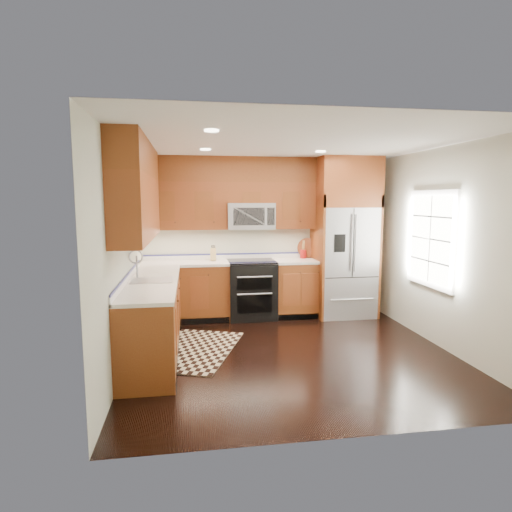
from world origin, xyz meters
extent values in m
plane|color=black|center=(0.00, 0.00, 0.00)|extent=(4.00, 4.00, 0.00)
cube|color=#B6BAA7|center=(0.00, 2.00, 1.30)|extent=(4.00, 0.02, 2.60)
cube|color=#B6BAA7|center=(-2.00, 0.00, 1.30)|extent=(0.02, 4.00, 2.60)
cube|color=#B6BAA7|center=(2.00, 0.00, 1.30)|extent=(0.02, 4.00, 2.60)
cube|color=white|center=(1.98, 0.20, 1.40)|extent=(0.04, 1.10, 1.30)
cube|color=white|center=(1.97, 0.20, 1.40)|extent=(0.02, 0.95, 1.15)
cube|color=brown|center=(-1.31, 1.70, 0.45)|extent=(1.37, 0.60, 0.90)
cube|color=brown|center=(0.49, 1.70, 0.45)|extent=(0.72, 0.60, 0.90)
cube|color=brown|center=(-1.70, 0.20, 0.45)|extent=(0.60, 2.40, 0.90)
cube|color=white|center=(-0.57, 1.70, 0.92)|extent=(2.85, 0.62, 0.04)
cube|color=white|center=(-1.70, 0.20, 0.92)|extent=(0.62, 2.40, 0.04)
cube|color=brown|center=(-0.57, 1.83, 1.83)|extent=(2.85, 0.33, 0.75)
cube|color=brown|center=(-1.83, 0.20, 1.83)|extent=(0.33, 2.40, 0.75)
cube|color=brown|center=(-0.57, 1.83, 2.40)|extent=(2.85, 0.33, 0.40)
cube|color=brown|center=(-1.83, 0.20, 2.40)|extent=(0.33, 2.40, 0.40)
cube|color=black|center=(-0.25, 1.67, 0.46)|extent=(0.76, 0.64, 0.92)
cube|color=black|center=(-0.25, 1.67, 0.94)|extent=(0.76, 0.60, 0.02)
cube|color=black|center=(-0.25, 1.35, 0.62)|extent=(0.55, 0.01, 0.18)
cube|color=black|center=(-0.25, 1.35, 0.30)|extent=(0.55, 0.01, 0.28)
cylinder|color=#B2B2B7|center=(-0.25, 1.33, 0.74)|extent=(0.55, 0.02, 0.02)
cylinder|color=#B2B2B7|center=(-0.25, 1.33, 0.47)|extent=(0.55, 0.02, 0.02)
cube|color=#B2B2B7|center=(-0.25, 1.80, 1.66)|extent=(0.76, 0.40, 0.42)
cube|color=black|center=(-0.30, 1.60, 1.66)|extent=(0.50, 0.01, 0.28)
cube|color=#B2B2B7|center=(1.30, 1.63, 0.90)|extent=(0.90, 0.74, 1.80)
cube|color=black|center=(1.30, 1.26, 1.25)|extent=(0.01, 0.01, 1.08)
cube|color=black|center=(1.08, 1.25, 1.25)|extent=(0.18, 0.01, 0.28)
cube|color=brown|center=(0.83, 1.63, 1.00)|extent=(0.04, 0.74, 2.00)
cube|color=brown|center=(1.77, 1.63, 1.00)|extent=(0.04, 0.74, 2.00)
cube|color=brown|center=(1.30, 1.63, 2.20)|extent=(0.98, 0.74, 0.80)
cube|color=#B2B2B7|center=(-1.70, 0.20, 0.95)|extent=(0.50, 0.42, 0.02)
cylinder|color=#B2B2B7|center=(-1.90, 0.42, 1.08)|extent=(0.02, 0.02, 0.28)
torus|color=#B2B2B7|center=(-1.90, 0.34, 1.22)|extent=(0.18, 0.02, 0.18)
cube|color=black|center=(-1.20, 0.26, 0.01)|extent=(1.42, 1.79, 0.01)
cube|color=tan|center=(-0.86, 1.80, 1.04)|extent=(0.10, 0.13, 0.20)
cylinder|color=#A11513|center=(0.66, 1.87, 1.01)|extent=(0.12, 0.12, 0.14)
cylinder|color=brown|center=(0.75, 1.94, 0.95)|extent=(0.44, 0.44, 0.02)
camera|label=1|loc=(-1.23, -5.10, 1.93)|focal=30.00mm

